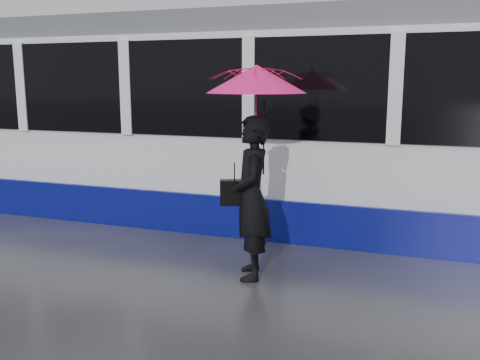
% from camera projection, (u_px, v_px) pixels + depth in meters
% --- Properties ---
extents(ground, '(90.00, 90.00, 0.00)m').
position_uv_depth(ground, '(187.00, 263.00, 6.89)').
color(ground, '#27272B').
rests_on(ground, ground).
extents(rails, '(34.00, 1.51, 0.02)m').
position_uv_depth(rails, '(250.00, 216.00, 9.20)').
color(rails, '#3F3D38').
rests_on(rails, ground).
extents(tram, '(26.00, 2.56, 3.35)m').
position_uv_depth(tram, '(190.00, 120.00, 9.27)').
color(tram, white).
rests_on(tram, ground).
extents(woman, '(0.68, 0.82, 1.93)m').
position_uv_depth(woman, '(252.00, 198.00, 6.23)').
color(woman, black).
rests_on(woman, ground).
extents(umbrella, '(1.46, 1.46, 1.30)m').
position_uv_depth(umbrella, '(256.00, 99.00, 6.01)').
color(umbrella, '#FF1571').
rests_on(umbrella, ground).
extents(handbag, '(0.37, 0.26, 0.48)m').
position_uv_depth(handbag, '(235.00, 192.00, 6.32)').
color(handbag, black).
rests_on(handbag, ground).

